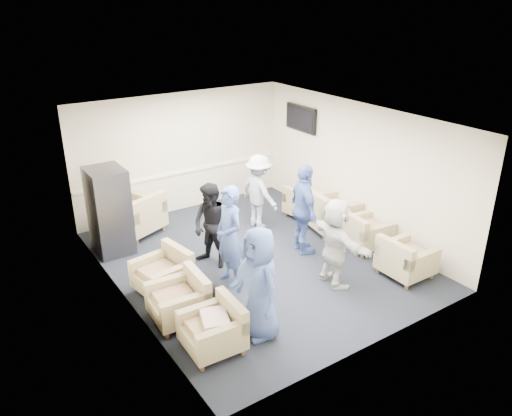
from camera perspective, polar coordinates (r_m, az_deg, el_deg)
floor at (r=9.50m, az=-0.08°, el=-5.92°), size 6.00×6.00×0.00m
ceiling at (r=8.52m, az=-0.09°, el=10.15°), size 6.00×6.00×0.00m
back_wall at (r=11.41m, az=-8.51°, el=6.27°), size 5.00×0.02×2.70m
front_wall at (r=6.87m, az=13.99°, el=-6.04°), size 5.00×0.02×2.70m
left_wall at (r=7.93m, az=-15.31°, el=-2.06°), size 0.02×6.00×2.70m
right_wall at (r=10.43m, az=11.46°, el=4.44°), size 0.02×6.00×2.70m
chair_rail at (r=11.53m, az=-8.33°, el=4.10°), size 4.98×0.04×0.06m
tv at (r=11.49m, az=5.16°, el=10.15°), size 0.10×1.00×0.58m
armchair_left_near at (r=7.20m, az=-4.65°, el=-13.75°), size 0.80×0.80×0.62m
armchair_left_mid at (r=7.82m, az=-8.51°, el=-10.50°), size 0.85×0.85×0.64m
armchair_left_far at (r=8.54m, az=-10.36°, el=-7.48°), size 0.92×0.92×0.64m
armchair_right_near at (r=9.19m, az=16.57°, el=-5.76°), size 0.81×0.81×0.64m
armchair_right_midnear at (r=10.00m, az=12.19°, el=-2.83°), size 0.88×0.88×0.65m
armchair_right_midfar at (r=10.63m, az=8.29°, el=-0.61°), size 1.09×1.09×0.76m
armchair_right_far at (r=11.20m, az=5.51°, el=0.40°), size 0.86×0.86×0.60m
armchair_corner at (r=10.64m, az=-13.35°, el=-0.98°), size 1.24×1.24×0.76m
vending_machine at (r=9.88m, az=-16.39°, el=-0.30°), size 0.69×0.80×1.68m
backpack at (r=8.06m, az=-5.24°, el=-9.82°), size 0.30×0.24×0.48m
pillow at (r=7.10m, az=-4.73°, el=-12.66°), size 0.49×0.56×0.14m
person_front_left at (r=7.14m, az=0.36°, el=-8.63°), size 0.56×0.85×1.71m
person_mid_left at (r=8.41m, az=-3.07°, el=-3.24°), size 0.43×0.65×1.77m
person_back_left at (r=9.01m, az=-5.05°, el=-2.06°), size 0.84×0.94×1.58m
person_back_right at (r=10.52m, az=0.35°, el=1.89°), size 0.71×1.09×1.60m
person_mid_right at (r=9.45m, az=5.49°, el=-0.19°), size 0.73×1.13×1.78m
person_front_right at (r=8.51m, az=9.09°, el=-3.90°), size 0.64×1.51×1.58m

